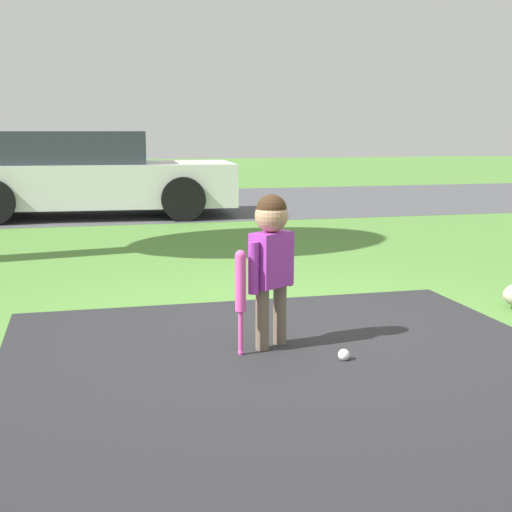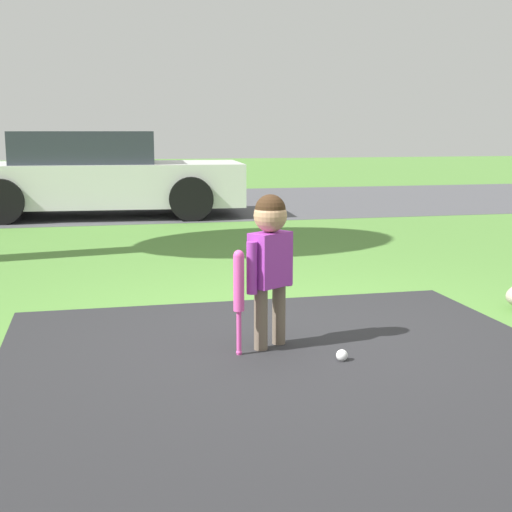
{
  "view_description": "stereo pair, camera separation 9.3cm",
  "coord_description": "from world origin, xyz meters",
  "px_view_note": "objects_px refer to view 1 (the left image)",
  "views": [
    {
      "loc": [
        -1.38,
        -4.53,
        1.38
      ],
      "look_at": [
        -0.22,
        0.13,
        0.53
      ],
      "focal_mm": 50.0,
      "sensor_mm": 36.0,
      "label": 1
    },
    {
      "loc": [
        -1.29,
        -4.56,
        1.38
      ],
      "look_at": [
        -0.22,
        0.13,
        0.53
      ],
      "focal_mm": 50.0,
      "sensor_mm": 36.0,
      "label": 2
    }
  ],
  "objects_px": {
    "baseball_bat": "(241,288)",
    "sports_ball": "(344,355)",
    "parked_car": "(89,176)",
    "child": "(271,249)"
  },
  "relations": [
    {
      "from": "baseball_bat",
      "to": "child",
      "type": "bearing_deg",
      "value": 28.44
    },
    {
      "from": "child",
      "to": "baseball_bat",
      "type": "distance_m",
      "value": 0.33
    },
    {
      "from": "parked_car",
      "to": "sports_ball",
      "type": "bearing_deg",
      "value": -76.16
    },
    {
      "from": "baseball_bat",
      "to": "sports_ball",
      "type": "height_order",
      "value": "baseball_bat"
    },
    {
      "from": "child",
      "to": "sports_ball",
      "type": "bearing_deg",
      "value": -80.44
    },
    {
      "from": "sports_ball",
      "to": "parked_car",
      "type": "height_order",
      "value": "parked_car"
    },
    {
      "from": "child",
      "to": "baseball_bat",
      "type": "bearing_deg",
      "value": 174.55
    },
    {
      "from": "child",
      "to": "parked_car",
      "type": "xyz_separation_m",
      "value": [
        -0.99,
        7.52,
        0.01
      ]
    },
    {
      "from": "sports_ball",
      "to": "child",
      "type": "bearing_deg",
      "value": 133.45
    },
    {
      "from": "child",
      "to": "baseball_bat",
      "type": "height_order",
      "value": "child"
    }
  ]
}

